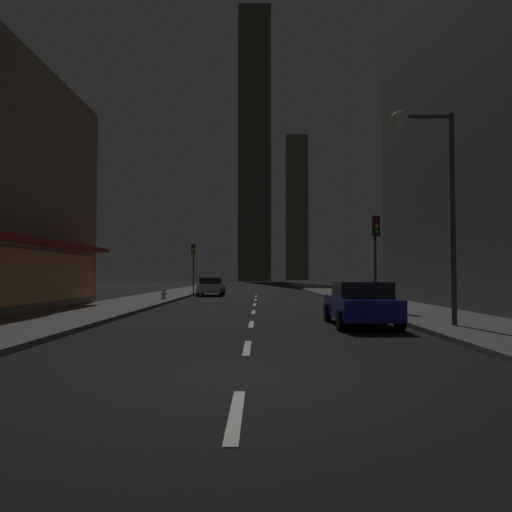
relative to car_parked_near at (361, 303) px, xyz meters
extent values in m
cube|color=black|center=(-3.60, 24.05, -0.79)|extent=(78.00, 136.00, 0.10)
cube|color=#605E59|center=(3.40, 24.05, -0.67)|extent=(4.00, 76.00, 0.15)
cube|color=#605E59|center=(-10.60, 24.05, -0.67)|extent=(4.00, 76.00, 0.15)
cube|color=silver|center=(-3.60, -9.95, -0.73)|extent=(0.16, 2.20, 0.01)
cube|color=silver|center=(-3.60, -4.75, -0.73)|extent=(0.16, 2.20, 0.01)
cube|color=silver|center=(-3.60, 0.45, -0.73)|extent=(0.16, 2.20, 0.01)
cube|color=silver|center=(-3.60, 5.65, -0.73)|extent=(0.16, 2.20, 0.01)
cube|color=silver|center=(-3.60, 10.85, -0.73)|extent=(0.16, 2.20, 0.01)
cube|color=silver|center=(-3.60, 16.05, -0.73)|extent=(0.16, 2.20, 0.01)
cube|color=silver|center=(-3.60, 21.25, -0.73)|extent=(0.16, 2.20, 0.01)
cube|color=#D88C3F|center=(-12.60, 2.07, 0.86)|extent=(0.10, 17.13, 2.20)
cube|color=maroon|center=(-12.20, 2.07, 2.26)|extent=(0.90, 17.73, 0.20)
cube|color=#423F32|center=(-4.63, 103.57, 33.97)|extent=(8.21, 5.25, 69.43)
cube|color=#504C3C|center=(8.45, 136.94, 22.13)|extent=(6.84, 8.59, 45.73)
cube|color=navy|center=(0.00, 0.05, -0.13)|extent=(1.80, 4.20, 0.65)
cube|color=black|center=(0.00, -0.15, 0.43)|extent=(1.64, 2.00, 0.55)
cylinder|color=black|center=(-0.88, 1.45, -0.40)|extent=(0.22, 0.68, 0.68)
cylinder|color=black|center=(0.88, 1.45, -0.40)|extent=(0.22, 0.68, 0.68)
cylinder|color=black|center=(-0.88, -1.35, -0.40)|extent=(0.22, 0.68, 0.68)
cylinder|color=black|center=(0.88, -1.35, -0.40)|extent=(0.22, 0.68, 0.68)
sphere|color=white|center=(-0.55, 2.10, -0.08)|extent=(0.18, 0.18, 0.18)
sphere|color=white|center=(0.55, 2.10, -0.08)|extent=(0.18, 0.18, 0.18)
cube|color=silver|center=(-7.20, 22.50, -0.13)|extent=(1.80, 4.20, 0.65)
cube|color=black|center=(-7.20, 22.30, 0.43)|extent=(1.64, 2.00, 0.55)
cylinder|color=black|center=(-8.08, 23.90, -0.40)|extent=(0.22, 0.68, 0.68)
cylinder|color=black|center=(-6.32, 23.90, -0.40)|extent=(0.22, 0.68, 0.68)
cylinder|color=black|center=(-8.08, 21.10, -0.40)|extent=(0.22, 0.68, 0.68)
cylinder|color=black|center=(-6.32, 21.10, -0.40)|extent=(0.22, 0.68, 0.68)
sphere|color=white|center=(-7.75, 24.55, -0.08)|extent=(0.18, 0.18, 0.18)
sphere|color=white|center=(-6.65, 24.55, -0.08)|extent=(0.18, 0.18, 0.18)
cylinder|color=#B2B2B2|center=(-9.50, 15.00, -0.32)|extent=(0.22, 0.22, 0.55)
sphere|color=#B2B2B2|center=(-9.50, 15.00, -0.04)|extent=(0.21, 0.21, 0.21)
cylinder|color=#B2B2B2|center=(-9.50, 15.00, -0.56)|extent=(0.30, 0.30, 0.06)
cylinder|color=#B2B2B2|center=(-9.66, 15.00, -0.29)|extent=(0.10, 0.10, 0.10)
cylinder|color=#B2B2B2|center=(-9.34, 15.00, -0.29)|extent=(0.10, 0.10, 0.10)
cylinder|color=#2D2D2D|center=(1.90, 5.83, 1.51)|extent=(0.12, 0.12, 4.20)
cube|color=black|center=(1.90, 5.63, 3.11)|extent=(0.32, 0.24, 0.90)
sphere|color=red|center=(1.90, 5.50, 3.39)|extent=(0.18, 0.18, 0.18)
sphere|color=#F2B20C|center=(1.90, 5.50, 3.11)|extent=(0.18, 0.18, 0.18)
sphere|color=#19D833|center=(1.90, 5.50, 2.83)|extent=(0.18, 0.18, 0.18)
cylinder|color=#2D2D2D|center=(-9.10, 25.86, 1.51)|extent=(0.12, 0.12, 4.20)
cube|color=black|center=(-9.10, 25.66, 3.11)|extent=(0.32, 0.24, 0.90)
sphere|color=red|center=(-9.10, 25.53, 3.39)|extent=(0.18, 0.18, 0.18)
sphere|color=#F2B20C|center=(-9.10, 25.53, 3.11)|extent=(0.18, 0.18, 0.18)
sphere|color=#19D833|center=(-9.10, 25.53, 2.83)|extent=(0.18, 0.18, 0.18)
cylinder|color=#38383D|center=(2.60, -1.15, 2.66)|extent=(0.16, 0.16, 6.50)
cylinder|color=#38383D|center=(1.80, -1.15, 5.81)|extent=(1.60, 0.12, 0.12)
sphere|color=#FCF7CC|center=(1.00, -1.15, 5.71)|extent=(0.56, 0.56, 0.56)
camera|label=1|loc=(-3.31, -15.75, 0.94)|focal=33.55mm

